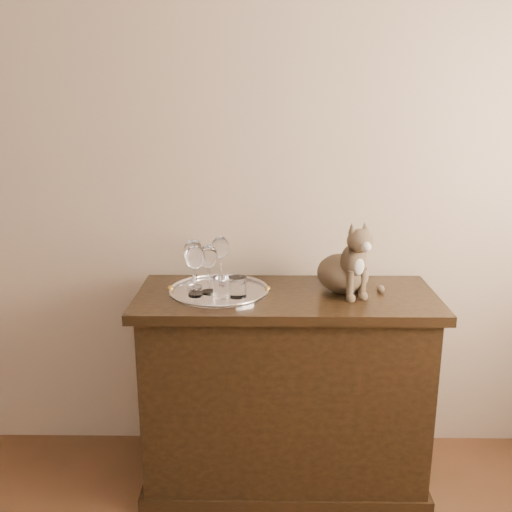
{
  "coord_description": "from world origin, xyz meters",
  "views": [
    {
      "loc": [
        0.51,
        -0.22,
        1.6
      ],
      "look_at": [
        0.48,
        1.95,
        1.0
      ],
      "focal_mm": 40.0,
      "sensor_mm": 36.0,
      "label": 1
    }
  ],
  "objects_px": {
    "wine_glass_b": "(221,259)",
    "cat": "(343,255)",
    "wine_glass_d": "(209,269)",
    "tray": "(219,292)",
    "sideboard": "(285,390)",
    "tumbler_b": "(222,287)",
    "wine_glass_c": "(195,270)",
    "wine_glass_a": "(194,264)",
    "tumbler_a": "(237,287)"
  },
  "relations": [
    {
      "from": "wine_glass_b",
      "to": "wine_glass_d",
      "type": "xyz_separation_m",
      "value": [
        -0.04,
        -0.13,
        -0.0
      ]
    },
    {
      "from": "wine_glass_a",
      "to": "wine_glass_d",
      "type": "distance_m",
      "value": 0.09
    },
    {
      "from": "sideboard",
      "to": "tumbler_b",
      "type": "bearing_deg",
      "value": -165.97
    },
    {
      "from": "wine_glass_b",
      "to": "tumbler_b",
      "type": "xyz_separation_m",
      "value": [
        0.02,
        -0.19,
        -0.06
      ]
    },
    {
      "from": "tray",
      "to": "tumbler_b",
      "type": "xyz_separation_m",
      "value": [
        0.02,
        -0.07,
        0.04
      ]
    },
    {
      "from": "tray",
      "to": "wine_glass_b",
      "type": "xyz_separation_m",
      "value": [
        -0.0,
        0.12,
        0.1
      ]
    },
    {
      "from": "tumbler_b",
      "to": "wine_glass_c",
      "type": "bearing_deg",
      "value": 165.4
    },
    {
      "from": "tumbler_a",
      "to": "cat",
      "type": "height_order",
      "value": "cat"
    },
    {
      "from": "sideboard",
      "to": "tumbler_a",
      "type": "bearing_deg",
      "value": -162.85
    },
    {
      "from": "tumbler_a",
      "to": "cat",
      "type": "xyz_separation_m",
      "value": [
        0.42,
        0.09,
        0.1
      ]
    },
    {
      "from": "tumbler_a",
      "to": "cat",
      "type": "relative_size",
      "value": 0.26
    },
    {
      "from": "tray",
      "to": "wine_glass_a",
      "type": "height_order",
      "value": "wine_glass_a"
    },
    {
      "from": "sideboard",
      "to": "tray",
      "type": "height_order",
      "value": "tray"
    },
    {
      "from": "wine_glass_d",
      "to": "cat",
      "type": "bearing_deg",
      "value": 4.31
    },
    {
      "from": "sideboard",
      "to": "wine_glass_b",
      "type": "xyz_separation_m",
      "value": [
        -0.27,
        0.13,
        0.53
      ]
    },
    {
      "from": "tray",
      "to": "wine_glass_c",
      "type": "height_order",
      "value": "wine_glass_c"
    },
    {
      "from": "wine_glass_a",
      "to": "tumbler_b",
      "type": "distance_m",
      "value": 0.18
    },
    {
      "from": "wine_glass_b",
      "to": "cat",
      "type": "bearing_deg",
      "value": -10.47
    },
    {
      "from": "wine_glass_b",
      "to": "wine_glass_c",
      "type": "xyz_separation_m",
      "value": [
        -0.09,
        -0.16,
        0.0
      ]
    },
    {
      "from": "cat",
      "to": "sideboard",
      "type": "bearing_deg",
      "value": 165.93
    },
    {
      "from": "wine_glass_a",
      "to": "cat",
      "type": "height_order",
      "value": "cat"
    },
    {
      "from": "tray",
      "to": "tumbler_b",
      "type": "relative_size",
      "value": 4.92
    },
    {
      "from": "wine_glass_d",
      "to": "tumbler_b",
      "type": "relative_size",
      "value": 2.4
    },
    {
      "from": "cat",
      "to": "wine_glass_c",
      "type": "bearing_deg",
      "value": 164.31
    },
    {
      "from": "sideboard",
      "to": "cat",
      "type": "relative_size",
      "value": 3.94
    },
    {
      "from": "wine_glass_b",
      "to": "cat",
      "type": "xyz_separation_m",
      "value": [
        0.5,
        -0.09,
        0.05
      ]
    },
    {
      "from": "tray",
      "to": "tumbler_b",
      "type": "bearing_deg",
      "value": -76.38
    },
    {
      "from": "wine_glass_a",
      "to": "wine_glass_c",
      "type": "relative_size",
      "value": 1.0
    },
    {
      "from": "tray",
      "to": "tumbler_a",
      "type": "relative_size",
      "value": 5.03
    },
    {
      "from": "sideboard",
      "to": "wine_glass_c",
      "type": "xyz_separation_m",
      "value": [
        -0.36,
        -0.04,
        0.53
      ]
    },
    {
      "from": "tray",
      "to": "tumbler_b",
      "type": "distance_m",
      "value": 0.09
    },
    {
      "from": "sideboard",
      "to": "cat",
      "type": "xyz_separation_m",
      "value": [
        0.23,
        0.03,
        0.58
      ]
    },
    {
      "from": "wine_glass_b",
      "to": "tumbler_a",
      "type": "relative_size",
      "value": 2.48
    },
    {
      "from": "wine_glass_c",
      "to": "wine_glass_d",
      "type": "xyz_separation_m",
      "value": [
        0.05,
        0.03,
        -0.0
      ]
    },
    {
      "from": "wine_glass_a",
      "to": "sideboard",
      "type": "bearing_deg",
      "value": -7.63
    },
    {
      "from": "wine_glass_b",
      "to": "wine_glass_c",
      "type": "distance_m",
      "value": 0.18
    },
    {
      "from": "wine_glass_b",
      "to": "tumbler_a",
      "type": "xyz_separation_m",
      "value": [
        0.08,
        -0.18,
        -0.06
      ]
    },
    {
      "from": "tumbler_a",
      "to": "tumbler_b",
      "type": "relative_size",
      "value": 0.98
    },
    {
      "from": "tray",
      "to": "cat",
      "type": "xyz_separation_m",
      "value": [
        0.5,
        0.03,
        0.15
      ]
    },
    {
      "from": "sideboard",
      "to": "wine_glass_a",
      "type": "bearing_deg",
      "value": 172.37
    },
    {
      "from": "wine_glass_a",
      "to": "wine_glass_d",
      "type": "xyz_separation_m",
      "value": [
        0.07,
        -0.06,
        -0.0
      ]
    },
    {
      "from": "wine_glass_a",
      "to": "tray",
      "type": "bearing_deg",
      "value": -21.81
    },
    {
      "from": "sideboard",
      "to": "wine_glass_c",
      "type": "distance_m",
      "value": 0.64
    },
    {
      "from": "wine_glass_b",
      "to": "cat",
      "type": "relative_size",
      "value": 0.65
    },
    {
      "from": "wine_glass_b",
      "to": "wine_glass_d",
      "type": "bearing_deg",
      "value": -105.9
    },
    {
      "from": "wine_glass_a",
      "to": "cat",
      "type": "relative_size",
      "value": 0.66
    },
    {
      "from": "wine_glass_b",
      "to": "sideboard",
      "type": "bearing_deg",
      "value": -24.87
    },
    {
      "from": "sideboard",
      "to": "tray",
      "type": "xyz_separation_m",
      "value": [
        -0.27,
        0.01,
        0.43
      ]
    },
    {
      "from": "wine_glass_c",
      "to": "wine_glass_a",
      "type": "bearing_deg",
      "value": 101.51
    },
    {
      "from": "tray",
      "to": "wine_glass_a",
      "type": "relative_size",
      "value": 1.98
    }
  ]
}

